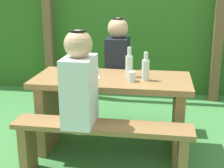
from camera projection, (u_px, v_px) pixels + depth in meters
ground_plane at (112, 148)px, 3.10m from camera, size 12.00×12.00×0.00m
hedge_backdrop at (134, 11)px, 4.77m from camera, size 6.40×0.63×2.29m
pergola_post_left at (48, 23)px, 4.49m from camera, size 0.12×0.12×2.03m
pergola_post_right at (219, 25)px, 4.15m from camera, size 0.12×0.12×2.03m
picnic_table at (112, 101)px, 2.96m from camera, size 1.40×0.64×0.71m
bench_near at (102, 140)px, 2.52m from camera, size 1.40×0.24×0.47m
bench_far at (119, 98)px, 3.48m from camera, size 1.40×0.24×0.47m
person_white_shirt at (79, 82)px, 2.42m from camera, size 0.25×0.35×0.72m
person_black_coat at (118, 56)px, 3.35m from camera, size 0.25×0.35×0.72m
drinking_glass at (132, 76)px, 2.77m from camera, size 0.07×0.07×0.08m
bottle_left at (129, 65)px, 2.90m from camera, size 0.07×0.07×0.27m
bottle_right at (80, 67)px, 2.86m from camera, size 0.06×0.06×0.25m
bottle_center at (146, 69)px, 2.78m from camera, size 0.07×0.07×0.25m
cell_phone at (95, 77)px, 2.88m from camera, size 0.12×0.16×0.01m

